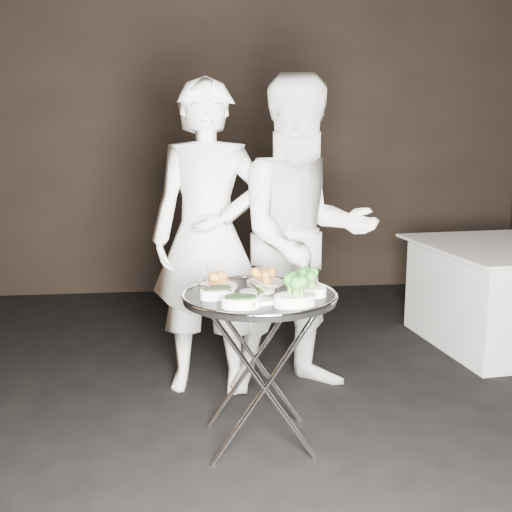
{
  "coord_description": "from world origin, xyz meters",
  "views": [
    {
      "loc": [
        -0.43,
        -2.79,
        1.58
      ],
      "look_at": [
        -0.05,
        0.4,
        0.95
      ],
      "focal_mm": 45.0,
      "sensor_mm": 36.0,
      "label": 1
    }
  ],
  "objects": [
    {
      "name": "floor",
      "position": [
        0.0,
        0.0,
        -0.03
      ],
      "size": [
        6.0,
        7.0,
        0.05
      ],
      "primitive_type": "cube",
      "color": "black",
      "rests_on": "ground"
    },
    {
      "name": "wall_back",
      "position": [
        0.0,
        3.52,
        1.5
      ],
      "size": [
        6.0,
        0.05,
        3.0
      ],
      "primitive_type": "cube",
      "color": "black",
      "rests_on": "floor"
    },
    {
      "name": "tray_stand",
      "position": [
        -0.05,
        0.25,
        0.43
      ],
      "size": [
        0.52,
        0.44,
        0.77
      ],
      "rotation": [
        0.0,
        0.0,
        0.01
      ],
      "color": "silver",
      "rests_on": "floor"
    },
    {
      "name": "serving_tray",
      "position": [
        -0.05,
        0.25,
        0.78
      ],
      "size": [
        0.77,
        0.77,
        0.04
      ],
      "color": "black",
      "rests_on": "tray_stand"
    },
    {
      "name": "potato_plate_a",
      "position": [
        -0.24,
        0.4,
        0.82
      ],
      "size": [
        0.19,
        0.19,
        0.07
      ],
      "rotation": [
        0.0,
        0.0,
        0.19
      ],
      "color": "beige",
      "rests_on": "serving_tray"
    },
    {
      "name": "potato_plate_b",
      "position": [
        0.01,
        0.45,
        0.82
      ],
      "size": [
        0.2,
        0.2,
        0.07
      ],
      "rotation": [
        0.0,
        0.0,
        -0.08
      ],
      "color": "beige",
      "rests_on": "serving_tray"
    },
    {
      "name": "greens_bowl",
      "position": [
        0.18,
        0.38,
        0.82
      ],
      "size": [
        0.13,
        0.13,
        0.07
      ],
      "rotation": [
        0.0,
        0.0,
        0.36
      ],
      "color": "white",
      "rests_on": "serving_tray"
    },
    {
      "name": "asparagus_plate_a",
      "position": [
        -0.06,
        0.26,
        0.8
      ],
      "size": [
        0.2,
        0.13,
        0.04
      ],
      "rotation": [
        0.0,
        0.0,
        0.19
      ],
      "color": "white",
      "rests_on": "serving_tray"
    },
    {
      "name": "asparagus_plate_b",
      "position": [
        -0.08,
        0.09,
        0.81
      ],
      "size": [
        0.21,
        0.15,
        0.04
      ],
      "rotation": [
        0.0,
        0.0,
        -0.23
      ],
      "color": "white",
      "rests_on": "serving_tray"
    },
    {
      "name": "spinach_bowl_a",
      "position": [
        -0.26,
        0.19,
        0.82
      ],
      "size": [
        0.21,
        0.17,
        0.07
      ],
      "rotation": [
        0.0,
        0.0,
        0.38
      ],
      "color": "white",
      "rests_on": "serving_tray"
    },
    {
      "name": "spinach_bowl_b",
      "position": [
        -0.16,
        0.02,
        0.82
      ],
      "size": [
        0.19,
        0.13,
        0.07
      ],
      "rotation": [
        0.0,
        0.0,
        -0.08
      ],
      "color": "white",
      "rests_on": "serving_tray"
    },
    {
      "name": "broccoli_bowl_a",
      "position": [
        0.18,
        0.19,
        0.82
      ],
      "size": [
        0.22,
        0.19,
        0.08
      ],
      "rotation": [
        0.0,
        0.0,
        -0.43
      ],
      "color": "white",
      "rests_on": "serving_tray"
    },
    {
      "name": "broccoli_bowl_b",
      "position": [
        0.09,
        0.02,
        0.83
      ],
      "size": [
        0.23,
        0.19,
        0.08
      ],
      "rotation": [
        0.0,
        0.0,
        0.26
      ],
      "color": "white",
      "rests_on": "serving_tray"
    },
    {
      "name": "serving_utensils",
      "position": [
        -0.03,
        0.32,
        0.84
      ],
      "size": [
        0.58,
        0.42,
        0.01
      ],
      "color": "silver",
      "rests_on": "serving_tray"
    },
    {
      "name": "waiter_left",
      "position": [
        -0.26,
        1.02,
        0.94
      ],
      "size": [
        0.76,
        0.57,
        1.89
      ],
      "primitive_type": "imported",
      "rotation": [
        0.0,
        0.0,
        -0.18
      ],
      "color": "white",
      "rests_on": "floor"
    },
    {
      "name": "waiter_right",
      "position": [
        0.3,
        0.93,
        0.95
      ],
      "size": [
        1.03,
        0.86,
        1.91
      ],
      "primitive_type": "imported",
      "rotation": [
        0.0,
        0.0,
        0.16
      ],
      "color": "white",
      "rests_on": "floor"
    }
  ]
}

